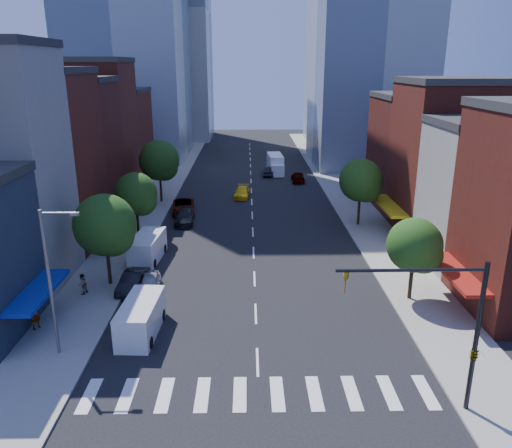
{
  "coord_description": "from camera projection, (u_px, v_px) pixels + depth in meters",
  "views": [
    {
      "loc": [
        -0.53,
        -25.56,
        16.79
      ],
      "look_at": [
        0.11,
        11.15,
        5.0
      ],
      "focal_mm": 35.0,
      "sensor_mm": 36.0,
      "label": 1
    }
  ],
  "objects": [
    {
      "name": "bldg_left_5",
      "position": [
        105.0,
        139.0,
        71.88
      ],
      "size": [
        12.0,
        10.0,
        13.0
      ],
      "primitive_type": "cube",
      "color": "#581E16",
      "rests_on": "ground"
    },
    {
      "name": "cargo_van_near",
      "position": [
        140.0,
        319.0,
        32.18
      ],
      "size": [
        2.42,
        5.42,
        2.26
      ],
      "rotation": [
        0.0,
        0.0,
        -0.05
      ],
      "color": "silver",
      "rests_on": "ground"
    },
    {
      "name": "parked_car_third",
      "position": [
        183.0,
        206.0,
        58.89
      ],
      "size": [
        3.14,
        5.72,
        1.52
      ],
      "primitive_type": "imported",
      "rotation": [
        0.0,
        0.0,
        0.12
      ],
      "color": "#999999",
      "rests_on": "ground"
    },
    {
      "name": "parked_car_front",
      "position": [
        150.0,
        283.0,
        38.45
      ],
      "size": [
        1.94,
        4.02,
        1.33
      ],
      "primitive_type": "imported",
      "rotation": [
        0.0,
        0.0,
        0.1
      ],
      "color": "#9D9DA2",
      "rests_on": "ground"
    },
    {
      "name": "sidewalk_left",
      "position": [
        159.0,
        194.0,
        67.32
      ],
      "size": [
        5.0,
        120.0,
        0.15
      ],
      "primitive_type": "cube",
      "color": "gray",
      "rests_on": "ground"
    },
    {
      "name": "tree_left_near",
      "position": [
        107.0,
        227.0,
        38.2
      ],
      "size": [
        4.8,
        4.8,
        7.3
      ],
      "color": "black",
      "rests_on": "sidewalk_left"
    },
    {
      "name": "sidewalk_right",
      "position": [
        343.0,
        193.0,
        67.74
      ],
      "size": [
        5.0,
        120.0,
        0.15
      ],
      "primitive_type": "cube",
      "color": "gray",
      "rests_on": "ground"
    },
    {
      "name": "crosswalk",
      "position": [
        259.0,
        394.0,
        26.62
      ],
      "size": [
        19.0,
        3.0,
        0.01
      ],
      "primitive_type": "cube",
      "color": "silver",
      "rests_on": "ground"
    },
    {
      "name": "tree_right_near",
      "position": [
        417.0,
        248.0,
        35.93
      ],
      "size": [
        4.0,
        4.0,
        6.2
      ],
      "color": "black",
      "rests_on": "sidewalk_right"
    },
    {
      "name": "tree_left_far",
      "position": [
        160.0,
        162.0,
        61.89
      ],
      "size": [
        5.0,
        5.0,
        7.75
      ],
      "color": "black",
      "rests_on": "sidewalk_left"
    },
    {
      "name": "tower_far_w",
      "position": [
        168.0,
        11.0,
        111.05
      ],
      "size": [
        18.0,
        18.0,
        56.0
      ],
      "primitive_type": "cube",
      "color": "#9EA5AD",
      "rests_on": "ground"
    },
    {
      "name": "streetlight",
      "position": [
        52.0,
        275.0,
        28.62
      ],
      "size": [
        2.25,
        0.25,
        9.0
      ],
      "color": "slate",
      "rests_on": "sidewalk_left"
    },
    {
      "name": "bldg_left_4",
      "position": [
        83.0,
        134.0,
        62.22
      ],
      "size": [
        12.0,
        9.0,
        17.0
      ],
      "primitive_type": "cube",
      "color": "maroon",
      "rests_on": "ground"
    },
    {
      "name": "bldg_right_2",
      "position": [
        460.0,
        161.0,
        50.38
      ],
      "size": [
        12.0,
        10.0,
        15.0
      ],
      "primitive_type": "cube",
      "color": "maroon",
      "rests_on": "ground"
    },
    {
      "name": "cargo_van_far",
      "position": [
        147.0,
        248.0,
        44.44
      ],
      "size": [
        2.63,
        5.61,
        2.32
      ],
      "rotation": [
        0.0,
        0.0,
        -0.08
      ],
      "color": "white",
      "rests_on": "ground"
    },
    {
      "name": "parked_car_second",
      "position": [
        133.0,
        281.0,
        38.72
      ],
      "size": [
        1.94,
        4.49,
        1.44
      ],
      "primitive_type": "imported",
      "rotation": [
        0.0,
        0.0,
        -0.1
      ],
      "color": "black",
      "rests_on": "ground"
    },
    {
      "name": "parked_car_rear",
      "position": [
        185.0,
        217.0,
        55.0
      ],
      "size": [
        2.22,
        5.04,
        1.44
      ],
      "primitive_type": "imported",
      "rotation": [
        0.0,
        0.0,
        0.04
      ],
      "color": "black",
      "rests_on": "ground"
    },
    {
      "name": "traffic_signal",
      "position": [
        465.0,
        338.0,
        24.09
      ],
      "size": [
        7.24,
        2.24,
        8.0
      ],
      "color": "black",
      "rests_on": "sidewalk_right"
    },
    {
      "name": "bldg_left_3",
      "position": [
        60.0,
        153.0,
        54.44
      ],
      "size": [
        12.0,
        8.0,
        15.0
      ],
      "primitive_type": "cube",
      "color": "#581E16",
      "rests_on": "ground"
    },
    {
      "name": "box_truck",
      "position": [
        275.0,
        165.0,
        80.25
      ],
      "size": [
        2.58,
        7.37,
        2.92
      ],
      "rotation": [
        0.0,
        0.0,
        0.06
      ],
      "color": "white",
      "rests_on": "ground"
    },
    {
      "name": "tree_left_mid",
      "position": [
        137.0,
        196.0,
        48.77
      ],
      "size": [
        4.2,
        4.2,
        6.65
      ],
      "color": "black",
      "rests_on": "sidewalk_left"
    },
    {
      "name": "tree_right_far",
      "position": [
        362.0,
        182.0,
        52.86
      ],
      "size": [
        4.6,
        4.6,
        7.2
      ],
      "color": "black",
      "rests_on": "sidewalk_right"
    },
    {
      "name": "bldg_right_3",
      "position": [
        425.0,
        154.0,
        60.21
      ],
      "size": [
        12.0,
        10.0,
        13.0
      ],
      "primitive_type": "cube",
      "color": "#581E16",
      "rests_on": "ground"
    },
    {
      "name": "traffic_car_far",
      "position": [
        298.0,
        177.0,
        74.42
      ],
      "size": [
        1.9,
        4.54,
        1.54
      ],
      "primitive_type": "imported",
      "rotation": [
        0.0,
        0.0,
        3.12
      ],
      "color": "#999999",
      "rests_on": "ground"
    },
    {
      "name": "pedestrian_far",
      "position": [
        82.0,
        284.0,
        37.64
      ],
      "size": [
        0.9,
        0.98,
        1.62
      ],
      "primitive_type": "imported",
      "rotation": [
        0.0,
        0.0,
        -2.02
      ],
      "color": "#999999",
      "rests_on": "sidewalk_left"
    },
    {
      "name": "bldg_left_2",
      "position": [
        27.0,
        164.0,
        46.19
      ],
      "size": [
        12.0,
        9.0,
        16.0
      ],
      "primitive_type": "cube",
      "color": "maroon",
      "rests_on": "ground"
    },
    {
      "name": "bldg_right_1",
      "position": [
        501.0,
        198.0,
        42.27
      ],
      "size": [
        12.0,
        8.0,
        12.0
      ],
      "primitive_type": "cube",
      "color": "beige",
      "rests_on": "ground"
    },
    {
      "name": "pedestrian_near",
      "position": [
        35.0,
        315.0,
        32.64
      ],
      "size": [
        0.77,
        0.86,
        1.97
      ],
      "primitive_type": "imported",
      "rotation": [
        0.0,
        0.0,
        1.04
      ],
      "color": "#999999",
      "rests_on": "sidewalk_left"
    },
    {
      "name": "ground",
      "position": [
        257.0,
        362.0,
        29.48
      ],
      "size": [
        220.0,
        220.0,
        0.0
      ],
      "primitive_type": "plane",
      "color": "black",
      "rests_on": "ground"
    },
    {
      "name": "taxi",
      "position": [
        242.0,
        192.0,
        65.83
      ],
      "size": [
        2.28,
        4.75,
        1.33
      ],
      "primitive_type": "imported",
      "rotation": [
        0.0,
        0.0,
        -0.09
      ],
      "color": "yellow",
      "rests_on": "ground"
    },
    {
      "name": "traffic_car_oncoming",
      "position": [
        268.0,
        171.0,
        78.53
      ],
      "size": [
        1.66,
        4.35,
        1.42
      ],
      "primitive_type": "imported",
      "rotation": [
        0.0,
        0.0,
        3.1
      ],
      "color": "black",
      "rests_on": "ground"
    }
  ]
}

